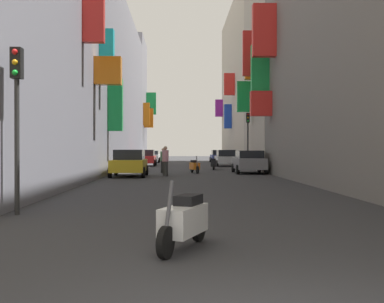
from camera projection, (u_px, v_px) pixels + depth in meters
The scene contains 18 objects.
ground_plane at pixel (189, 171), 33.65m from camera, with size 140.00×140.00×0.00m, color #2D2D30.
building_left_mid_a at pixel (74, 74), 33.14m from camera, with size 7.36×43.95×13.59m.
building_left_mid_b at pixel (121, 101), 59.25m from camera, with size 7.27×8.27×15.15m.
building_right_mid_b at pixel (291, 51), 36.86m from camera, with size 7.37×10.19×18.40m.
building_right_mid_c at pixel (258, 85), 52.88m from camera, with size 7.11×21.84×17.35m.
parked_car_blue at pixel (219, 156), 55.64m from camera, with size 2.02×4.12×1.46m.
parked_car_grey at pixel (249, 161), 31.13m from camera, with size 1.96×3.93×1.49m.
parked_car_silver at pixel (226, 158), 43.90m from camera, with size 1.97×4.21×1.50m.
parked_car_white at pixel (152, 156), 55.72m from camera, with size 1.84×3.96×1.37m.
parked_car_yellow at pixel (129, 163), 27.56m from camera, with size 2.03×3.90×1.55m.
parked_car_red at pixel (145, 158), 44.38m from camera, with size 1.99×4.06×1.51m.
scooter_orange at pixel (195, 166), 31.39m from camera, with size 0.68×1.89×1.13m.
scooter_black at pixel (214, 164), 36.61m from camera, with size 0.56×2.00×1.13m.
scooter_white at pixel (184, 220), 7.62m from camera, with size 0.84×1.82×1.13m.
pedestrian_crossing at pixel (163, 161), 31.60m from camera, with size 0.51×0.51×1.65m.
pedestrian_near_left at pixel (165, 161), 28.12m from camera, with size 0.54×0.54×1.76m.
traffic_light_near_corner at pixel (248, 131), 36.95m from camera, with size 0.26×0.34×4.39m.
traffic_light_far_corner at pixel (17, 101), 11.56m from camera, with size 0.26×0.34×4.06m.
Camera 1 is at (-0.69, -3.63, 1.61)m, focal length 44.59 mm.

